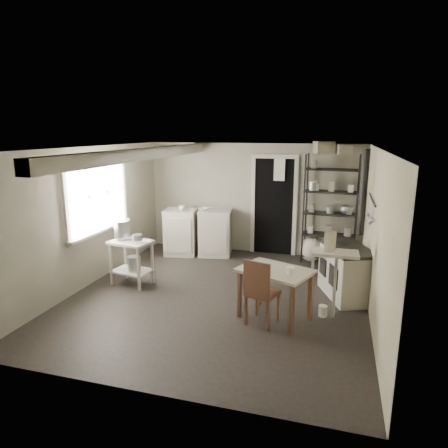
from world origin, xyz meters
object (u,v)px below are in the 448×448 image
(shelf_rack, at_px, (330,215))
(stove, at_px, (347,270))
(flour_sack, at_px, (311,250))
(stockpot, at_px, (122,229))
(chair, at_px, (263,289))
(base_cabinets, at_px, (198,233))
(prep_table, at_px, (132,262))
(work_table, at_px, (275,292))

(shelf_rack, height_order, stove, shelf_rack)
(stove, bearing_deg, flour_sack, 90.27)
(stockpot, distance_m, flour_sack, 3.68)
(flour_sack, bearing_deg, shelf_rack, 7.84)
(shelf_rack, xyz_separation_m, chair, (-0.77, -2.89, -0.47))
(shelf_rack, xyz_separation_m, flour_sack, (-0.32, -0.04, -0.71))
(shelf_rack, bearing_deg, base_cabinets, -171.92)
(prep_table, height_order, shelf_rack, shelf_rack)
(stove, relative_size, flour_sack, 2.07)
(work_table, bearing_deg, prep_table, 166.56)
(stockpot, xyz_separation_m, work_table, (2.69, -0.65, -0.56))
(stockpot, relative_size, stove, 0.28)
(prep_table, xyz_separation_m, work_table, (2.51, -0.60, -0.02))
(stockpot, distance_m, stove, 3.70)
(stockpot, relative_size, shelf_rack, 0.14)
(prep_table, bearing_deg, stockpot, 163.46)
(shelf_rack, bearing_deg, stockpot, -144.35)
(stove, xyz_separation_m, flour_sack, (-0.65, 1.62, -0.20))
(chair, bearing_deg, stockpot, 178.30)
(base_cabinets, bearing_deg, stove, -36.75)
(base_cabinets, distance_m, stove, 3.31)
(prep_table, distance_m, shelf_rack, 3.83)
(base_cabinets, distance_m, work_table, 3.22)
(stove, distance_m, work_table, 1.42)
(stove, bearing_deg, prep_table, 165.67)
(prep_table, distance_m, chair, 2.51)
(stove, distance_m, flour_sack, 1.75)
(flour_sack, bearing_deg, stove, -68.05)
(base_cabinets, height_order, chair, chair)
(stockpot, distance_m, chair, 2.73)
(prep_table, height_order, base_cabinets, base_cabinets)
(shelf_rack, xyz_separation_m, stove, (0.33, -1.66, -0.51))
(base_cabinets, xyz_separation_m, work_table, (2.01, -2.51, -0.08))
(stove, height_order, flour_sack, stove)
(chair, bearing_deg, stove, 64.70)
(stockpot, height_order, base_cabinets, stockpot)
(stockpot, height_order, shelf_rack, shelf_rack)
(base_cabinets, relative_size, chair, 1.57)
(stockpot, relative_size, flour_sack, 0.58)
(stockpot, xyz_separation_m, flour_sack, (3.00, 2.01, -0.70))
(stockpot, xyz_separation_m, base_cabinets, (0.68, 1.86, -0.48))
(stockpot, distance_m, work_table, 2.82)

